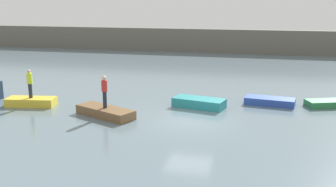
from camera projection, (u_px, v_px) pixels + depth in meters
name	position (u px, v px, depth m)	size (l,w,h in m)	color
ground_plane	(189.00, 121.00, 21.57)	(120.00, 120.00, 0.00)	slate
embankment_wall	(233.00, 41.00, 48.21)	(80.00, 1.20, 2.80)	#666056
rowboat_yellow	(31.00, 102.00, 24.54)	(2.91, 1.15, 0.50)	gold
rowboat_brown	(105.00, 112.00, 22.33)	(3.58, 1.20, 0.49)	brown
rowboat_teal	(199.00, 103.00, 24.20)	(3.06, 1.29, 0.55)	teal
rowboat_blue	(270.00, 101.00, 24.79)	(2.97, 1.18, 0.44)	#2B4CAD
rowboat_green	(333.00, 103.00, 24.42)	(3.25, 1.12, 0.39)	#2D7F47
person_red_shirt	(104.00, 90.00, 22.05)	(0.32, 0.32, 1.79)	#232838
person_hiviz_shirt	(30.00, 82.00, 24.26)	(0.32, 0.32, 1.74)	#232838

